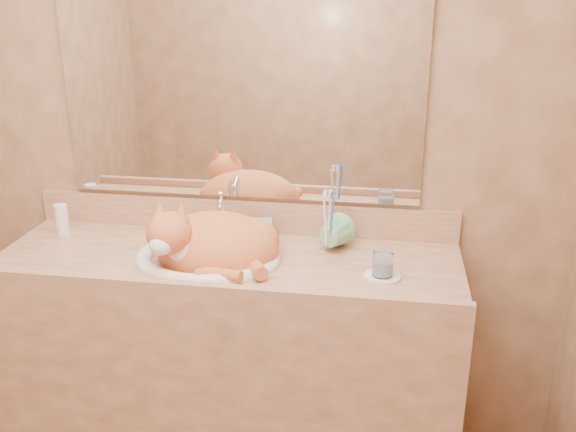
% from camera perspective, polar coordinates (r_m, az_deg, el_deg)
% --- Properties ---
extents(wall_back, '(2.40, 0.02, 2.50)m').
position_cam_1_polar(wall_back, '(2.34, -4.17, 7.93)').
color(wall_back, brown).
rests_on(wall_back, ground).
extents(vanity_counter, '(1.60, 0.55, 0.85)m').
position_cam_1_polar(vanity_counter, '(2.42, -5.16, -13.02)').
color(vanity_counter, '#915941').
rests_on(vanity_counter, floor).
extents(mirror, '(1.30, 0.02, 0.80)m').
position_cam_1_polar(mirror, '(2.30, -4.33, 11.27)').
color(mirror, white).
rests_on(mirror, wall_back).
extents(sink_basin, '(0.54, 0.47, 0.15)m').
position_cam_1_polar(sink_basin, '(2.18, -7.22, -2.06)').
color(sink_basin, white).
rests_on(sink_basin, vanity_counter).
extents(faucet, '(0.06, 0.12, 0.17)m').
position_cam_1_polar(faucet, '(2.35, -5.98, -0.18)').
color(faucet, white).
rests_on(faucet, vanity_counter).
extents(cat, '(0.44, 0.36, 0.23)m').
position_cam_1_polar(cat, '(2.17, -6.90, -2.24)').
color(cat, '#C4592D').
rests_on(cat, sink_basin).
extents(soap_dispenser, '(0.09, 0.09, 0.17)m').
position_cam_1_polar(soap_dispenser, '(2.25, -2.34, -0.92)').
color(soap_dispenser, '#76BD93').
rests_on(soap_dispenser, vanity_counter).
extents(toothbrush_cup, '(0.15, 0.15, 0.11)m').
position_cam_1_polar(toothbrush_cup, '(2.22, 3.58, -2.09)').
color(toothbrush_cup, '#76BD93').
rests_on(toothbrush_cup, vanity_counter).
extents(toothbrushes, '(0.04, 0.04, 0.24)m').
position_cam_1_polar(toothbrushes, '(2.19, 3.63, -0.06)').
color(toothbrushes, white).
rests_on(toothbrushes, toothbrush_cup).
extents(saucer, '(0.12, 0.12, 0.01)m').
position_cam_1_polar(saucer, '(2.09, 8.37, -5.35)').
color(saucer, silver).
rests_on(saucer, vanity_counter).
extents(water_glass, '(0.07, 0.07, 0.08)m').
position_cam_1_polar(water_glass, '(2.07, 8.43, -4.25)').
color(water_glass, silver).
rests_on(water_glass, saucer).
extents(lotion_bottle, '(0.05, 0.05, 0.11)m').
position_cam_1_polar(lotion_bottle, '(2.54, -19.46, -0.29)').
color(lotion_bottle, white).
rests_on(lotion_bottle, vanity_counter).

